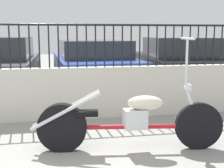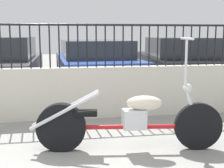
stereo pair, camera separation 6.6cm
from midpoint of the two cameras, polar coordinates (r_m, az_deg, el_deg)
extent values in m
cube|color=beige|center=(5.29, -12.37, -1.80)|extent=(10.23, 0.18, 0.87)
cylinder|color=black|center=(5.26, -19.37, 6.54)|extent=(0.02, 0.02, 0.72)
cylinder|color=black|center=(5.24, -17.71, 6.61)|extent=(0.02, 0.02, 0.72)
cylinder|color=black|center=(5.22, -16.04, 6.68)|extent=(0.02, 0.02, 0.72)
cylinder|color=black|center=(5.21, -14.36, 6.75)|extent=(0.02, 0.02, 0.72)
cylinder|color=black|center=(5.20, -12.67, 6.80)|extent=(0.02, 0.02, 0.72)
cylinder|color=black|center=(5.20, -10.98, 6.86)|extent=(0.02, 0.02, 0.72)
cylinder|color=black|center=(5.19, -9.28, 6.90)|extent=(0.02, 0.02, 0.72)
cylinder|color=black|center=(5.20, -7.59, 6.95)|extent=(0.02, 0.02, 0.72)
cylinder|color=black|center=(5.21, -5.90, 6.98)|extent=(0.02, 0.02, 0.72)
cylinder|color=black|center=(5.22, -4.22, 7.01)|extent=(0.02, 0.02, 0.72)
cylinder|color=black|center=(5.24, -2.54, 7.03)|extent=(0.02, 0.02, 0.72)
cylinder|color=black|center=(5.26, -0.88, 7.05)|extent=(0.02, 0.02, 0.72)
cylinder|color=black|center=(5.29, 0.77, 7.06)|extent=(0.02, 0.02, 0.72)
cylinder|color=black|center=(5.32, 2.40, 7.06)|extent=(0.02, 0.02, 0.72)
cylinder|color=black|center=(5.35, 4.01, 7.06)|extent=(0.02, 0.02, 0.72)
cylinder|color=black|center=(5.39, 5.59, 7.06)|extent=(0.02, 0.02, 0.72)
cylinder|color=black|center=(5.43, 7.16, 7.04)|extent=(0.02, 0.02, 0.72)
cylinder|color=black|center=(5.48, 8.70, 7.03)|extent=(0.02, 0.02, 0.72)
cylinder|color=black|center=(5.53, 10.21, 7.01)|extent=(0.02, 0.02, 0.72)
cylinder|color=black|center=(5.58, 11.69, 6.98)|extent=(0.02, 0.02, 0.72)
cylinder|color=black|center=(5.64, 13.14, 6.95)|extent=(0.02, 0.02, 0.72)
cylinder|color=black|center=(5.70, 14.57, 6.92)|extent=(0.02, 0.02, 0.72)
cylinder|color=black|center=(5.77, 15.96, 6.88)|extent=(0.02, 0.02, 0.72)
cylinder|color=black|center=(5.83, 17.32, 6.85)|extent=(0.02, 0.02, 0.72)
cylinder|color=black|center=(5.91, 18.64, 6.80)|extent=(0.02, 0.02, 0.72)
cylinder|color=black|center=(5.98, 19.94, 6.76)|extent=(0.02, 0.02, 0.72)
cylinder|color=black|center=(5.20, -12.81, 10.56)|extent=(10.23, 0.04, 0.04)
cylinder|color=black|center=(4.02, 15.92, -7.45)|extent=(0.59, 0.16, 0.59)
cylinder|color=black|center=(3.87, -8.79, -7.86)|extent=(0.61, 0.20, 0.60)
cylinder|color=#AD191E|center=(3.86, 3.81, -7.83)|extent=(1.54, 0.28, 0.06)
cube|color=silver|center=(3.83, 4.58, -6.39)|extent=(0.28, 0.18, 0.24)
ellipsoid|color=beige|center=(3.80, 6.42, -3.45)|extent=(0.46, 0.26, 0.18)
cube|color=black|center=(3.80, -4.34, -5.29)|extent=(0.30, 0.20, 0.06)
cylinder|color=silver|center=(3.93, 14.83, -4.01)|extent=(0.23, 0.08, 0.51)
sphere|color=silver|center=(3.87, 14.11, -0.72)|extent=(0.11, 0.11, 0.11)
cylinder|color=silver|center=(3.83, 13.86, 3.79)|extent=(0.03, 0.03, 0.57)
cylinder|color=silver|center=(3.81, 14.02, 8.06)|extent=(0.10, 0.52, 0.03)
cylinder|color=silver|center=(3.74, -8.24, -4.96)|extent=(0.83, 0.16, 0.47)
cylinder|color=silver|center=(3.87, -8.01, -4.45)|extent=(0.83, 0.16, 0.47)
cylinder|color=black|center=(9.48, -12.97, 2.26)|extent=(0.12, 0.64, 0.64)
cylinder|color=black|center=(6.79, -14.40, -0.45)|extent=(0.12, 0.64, 0.64)
cube|color=#38383D|center=(8.22, -19.54, 2.47)|extent=(1.86, 4.42, 0.60)
cylinder|color=black|center=(9.63, -9.39, 2.47)|extent=(0.14, 0.64, 0.64)
cylinder|color=black|center=(9.86, 0.67, 2.75)|extent=(0.14, 0.64, 0.64)
cylinder|color=black|center=(6.97, -8.26, -0.02)|extent=(0.14, 0.64, 0.64)
cylinder|color=black|center=(7.29, 5.37, 0.44)|extent=(0.14, 0.64, 0.64)
cube|color=navy|center=(8.36, -3.04, 3.06)|extent=(2.00, 4.40, 0.59)
cube|color=#2D3338|center=(8.11, -2.83, 6.47)|extent=(1.73, 2.14, 0.43)
cylinder|color=black|center=(9.63, 5.50, 2.55)|extent=(0.18, 0.65, 0.64)
cylinder|color=black|center=(10.01, 14.85, 2.54)|extent=(0.18, 0.65, 0.64)
cylinder|color=black|center=(7.06, 8.80, 0.08)|extent=(0.18, 0.65, 0.64)
cube|color=black|center=(8.50, 12.40, 3.01)|extent=(2.22, 4.42, 0.60)
cube|color=#2D3338|center=(8.25, 12.93, 6.60)|extent=(1.80, 2.21, 0.48)
camera|label=1|loc=(0.03, -89.58, 0.07)|focal=50.00mm
camera|label=2|loc=(0.03, 90.42, -0.07)|focal=50.00mm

